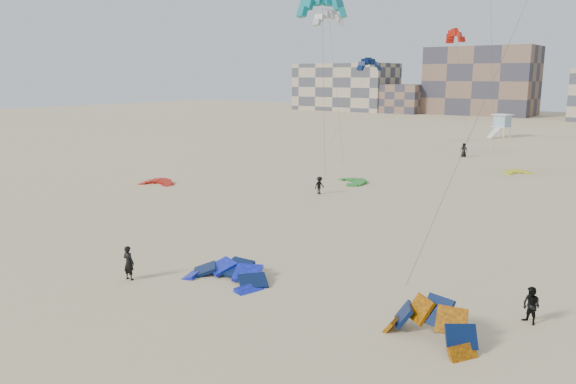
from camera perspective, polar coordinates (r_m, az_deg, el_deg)
The scene contains 18 objects.
ground at distance 31.07m, azimuth -7.36°, elevation -8.06°, with size 320.00×320.00×0.00m, color tan.
kite_ground_blue at distance 29.80m, azimuth -6.39°, elevation -8.91°, with size 4.83×4.89×1.43m, color #1D2ED7, non-canonical shape.
kite_ground_orange at distance 24.07m, azimuth 14.08°, elevation -14.43°, with size 4.05×2.94×2.74m, color #D87400, non-canonical shape.
kite_ground_red at distance 56.64m, azimuth -13.14°, elevation 0.79°, with size 3.29×3.44×0.79m, color red, non-canonical shape.
kite_ground_green at distance 56.28m, azimuth 6.54°, elevation 0.95°, with size 3.66×3.87×0.54m, color green, non-canonical shape.
kite_ground_yellow at distance 66.09m, azimuth 22.29°, elevation 1.75°, with size 2.87×2.99×0.59m, color #E9F70C, non-canonical shape.
kitesurfer_main at distance 30.57m, azimuth -15.89°, elevation -6.94°, with size 0.67×0.44×1.83m, color black.
kitesurfer_b at distance 26.60m, azimuth 23.47°, elevation -10.55°, with size 0.80×0.62×1.65m, color black.
kitesurfer_c at distance 50.45m, azimuth 3.21°, elevation 0.68°, with size 1.03×0.59×1.60m, color black.
kitesurfer_e at distance 77.03m, azimuth 17.43°, elevation 4.09°, with size 0.90×0.59×1.84m, color black.
kite_fly_teal_a at distance 48.35m, azimuth 3.52°, elevation 18.20°, with size 5.58×5.59×16.48m.
kite_fly_grey at distance 64.65m, azimuth 4.18°, elevation 17.07°, with size 5.52×4.80×16.89m.
kite_fly_navy at distance 83.64m, azimuth 8.25°, elevation 12.58°, with size 4.94×11.78×12.33m.
kite_fly_red at distance 86.51m, azimuth 16.62°, elevation 14.84°, with size 5.75×5.22×16.19m.
lifeguard_tower_far at distance 103.98m, azimuth 20.89°, elevation 6.29°, with size 3.37×5.73×3.96m.
condo_west_a at distance 175.96m, azimuth 5.87°, elevation 10.57°, with size 30.00×15.00×14.00m, color tan.
condo_west_b at distance 162.90m, azimuth 19.00°, elevation 10.61°, with size 28.00×14.00×18.00m, color brown.
condo_fill_left at distance 164.84m, azimuth 11.53°, elevation 9.27°, with size 12.00×10.00×8.00m, color brown.
Camera 1 is at (20.49, -20.87, 10.48)m, focal length 35.00 mm.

